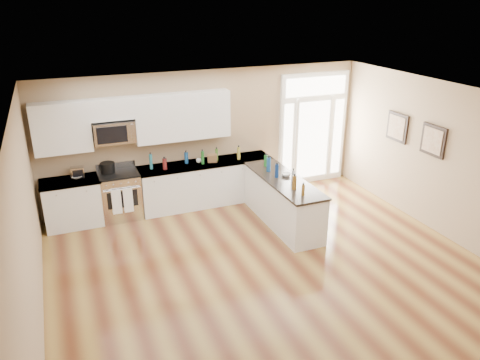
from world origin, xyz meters
The scene contains 20 objects.
ground centered at (0.00, 0.00, 0.00)m, with size 8.00×8.00×0.00m, color #582C18.
room_shell centered at (0.00, 0.00, 1.71)m, with size 8.00×8.00×8.00m.
back_cabinet_left centered at (-2.87, 3.69, 0.44)m, with size 1.10×0.66×0.94m.
back_cabinet_right centered at (-0.16, 3.69, 0.44)m, with size 2.85×0.66×0.94m.
peninsula_cabinet centered at (0.93, 2.24, 0.43)m, with size 0.69×2.32×0.94m.
upper_cabinet_left centered at (-2.88, 3.83, 1.93)m, with size 1.04×0.33×0.95m, color silver.
upper_cabinet_right centered at (-0.57, 3.83, 1.93)m, with size 1.94×0.33×0.95m, color silver.
upper_cabinet_short centered at (-1.95, 3.83, 2.20)m, with size 0.82×0.33×0.40m, color silver.
microwave centered at (-1.95, 3.80, 1.76)m, with size 0.78×0.41×0.42m.
entry_door centered at (2.55, 3.95, 1.30)m, with size 1.70×0.10×2.60m.
wall_art_near centered at (3.47, 2.20, 1.70)m, with size 0.05×0.58×0.58m.
wall_art_far centered at (3.47, 1.20, 1.70)m, with size 0.05×0.58×0.58m.
kitchen_range centered at (-1.96, 3.69, 0.48)m, with size 0.77×0.69×1.08m.
stockpot centered at (-2.14, 3.81, 1.06)m, with size 0.28×0.28×0.22m, color black.
toaster_oven centered at (-2.70, 3.78, 1.04)m, with size 0.24×0.19×0.21m, color silver.
cardboard_box centered at (-0.02, 3.66, 1.02)m, with size 0.20×0.14×0.16m, color brown.
bowl_left centered at (-2.73, 3.75, 0.97)m, with size 0.22×0.22×0.05m, color white.
bowl_peninsula centered at (1.03, 2.34, 0.97)m, with size 0.18×0.18×0.06m, color white.
cup_counter centered at (-0.30, 3.71, 0.98)m, with size 0.11×0.11×0.08m, color white.
counter_bottles centered at (0.24, 2.96, 1.07)m, with size 2.39×2.44×0.31m.
Camera 1 is at (-2.96, -5.14, 4.23)m, focal length 35.00 mm.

